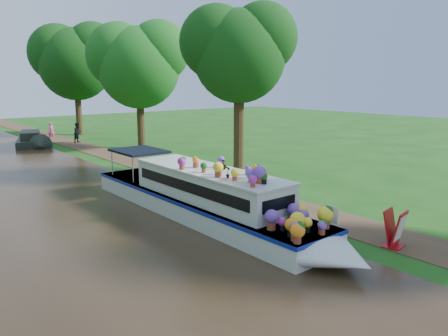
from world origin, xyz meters
TOP-DOWN VIEW (x-y plane):
  - ground at (0.00, 0.00)m, footprint 100.00×100.00m
  - canal_water at (-6.00, 0.00)m, footprint 10.00×100.00m
  - towpath at (1.20, 0.00)m, footprint 2.20×100.00m
  - plant_boat at (-2.25, -2.29)m, footprint 2.29×13.52m
  - tree_near_overhang at (3.79, 3.06)m, footprint 5.52×5.28m
  - tree_near_mid at (4.48, 15.08)m, footprint 6.90×6.60m
  - tree_near_far at (3.98, 26.09)m, footprint 7.59×7.26m
  - second_boat at (-1.75, 21.43)m, footprint 3.19×6.21m
  - sandwich_board at (0.45, -8.02)m, footprint 0.75×0.68m
  - pedestrian_pink at (0.61, 23.65)m, footprint 0.62×0.47m
  - pedestrian_dark at (1.77, 20.64)m, footprint 0.99×0.92m
  - verge_plant at (-0.60, -0.59)m, footprint 0.40×0.36m

SIDE VIEW (x-z plane):
  - ground at x=0.00m, z-range 0.00..0.00m
  - canal_water at x=-6.00m, z-range 0.00..0.02m
  - towpath at x=1.20m, z-range 0.00..0.03m
  - verge_plant at x=-0.60m, z-range 0.00..0.40m
  - second_boat at x=-1.75m, z-range -0.10..1.03m
  - sandwich_board at x=0.45m, z-range -0.02..1.11m
  - pedestrian_pink at x=0.61m, z-range 0.03..1.55m
  - pedestrian_dark at x=1.77m, z-range 0.03..1.67m
  - plant_boat at x=-2.25m, z-range -0.28..1.98m
  - tree_near_mid at x=4.48m, z-range 1.74..11.14m
  - tree_near_overhang at x=3.79m, z-range 2.11..11.10m
  - tree_near_far at x=3.98m, z-range 1.90..12.20m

